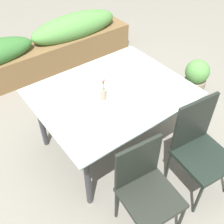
% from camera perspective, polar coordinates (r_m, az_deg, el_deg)
% --- Properties ---
extents(ground_plane, '(12.00, 12.00, 0.00)m').
position_cam_1_polar(ground_plane, '(3.18, 0.74, -6.12)').
color(ground_plane, gray).
extents(dining_table, '(1.47, 1.17, 0.76)m').
position_cam_1_polar(dining_table, '(2.66, 0.00, 3.20)').
color(dining_table, '#B2C6C1').
rests_on(dining_table, ground).
extents(chair_near_right, '(0.50, 0.50, 0.97)m').
position_cam_1_polar(chair_near_right, '(2.56, 18.09, -6.65)').
color(chair_near_right, black).
rests_on(chair_near_right, ground).
extents(chair_near_left, '(0.48, 0.48, 0.89)m').
position_cam_1_polar(chair_near_left, '(2.23, 7.11, -15.37)').
color(chair_near_left, '#252822').
rests_on(chair_near_left, ground).
extents(flower_vase, '(0.05, 0.06, 0.25)m').
position_cam_1_polar(flower_vase, '(2.47, -1.89, 4.35)').
color(flower_vase, tan).
rests_on(flower_vase, dining_table).
extents(planter_box, '(3.26, 0.50, 0.74)m').
position_cam_1_polar(planter_box, '(4.26, -16.10, 12.23)').
color(planter_box, brown).
rests_on(planter_box, ground).
extents(potted_plant, '(0.32, 0.32, 0.55)m').
position_cam_1_polar(potted_plant, '(3.81, 17.37, 6.91)').
color(potted_plant, gray).
rests_on(potted_plant, ground).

